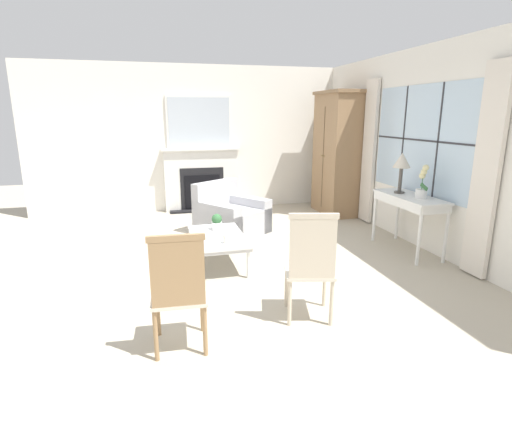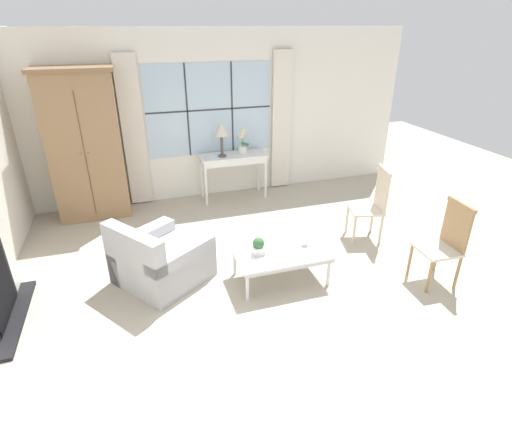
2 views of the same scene
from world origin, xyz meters
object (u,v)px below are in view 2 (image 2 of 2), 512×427
at_px(accent_chair_wooden, 447,239).
at_px(pillar_candle, 305,242).
at_px(armoire, 85,146).
at_px(potted_plant_small, 259,246).
at_px(table_lamp, 221,131).
at_px(potted_orchid, 243,144).
at_px(coffee_table, 281,255).
at_px(armchair_upholstered, 160,261).
at_px(console_table, 233,160).
at_px(side_chair_wooden, 374,201).

relative_size(accent_chair_wooden, pillar_candle, 8.96).
bearing_deg(armoire, pillar_candle, -45.53).
relative_size(armoire, potted_plant_small, 10.79).
bearing_deg(accent_chair_wooden, armoire, 141.33).
bearing_deg(table_lamp, potted_orchid, 10.83).
relative_size(coffee_table, potted_plant_small, 5.21).
height_order(armoire, potted_plant_small, armoire).
xyz_separation_m(coffee_table, pillar_candle, (0.33, 0.05, 0.09)).
height_order(armchair_upholstered, potted_plant_small, armchair_upholstered).
xyz_separation_m(console_table, table_lamp, (-0.20, -0.04, 0.53)).
xyz_separation_m(console_table, side_chair_wooden, (1.50, -2.06, -0.11)).
height_order(armoire, accent_chair_wooden, armoire).
bearing_deg(table_lamp, armoire, 179.40).
relative_size(accent_chair_wooden, potted_plant_small, 4.81).
bearing_deg(armchair_upholstered, console_table, 56.01).
bearing_deg(accent_chair_wooden, pillar_candle, 156.71).
height_order(accent_chair_wooden, pillar_candle, accent_chair_wooden).
height_order(console_table, table_lamp, table_lamp).
height_order(armchair_upholstered, side_chair_wooden, side_chair_wooden).
bearing_deg(console_table, potted_orchid, 10.15).
bearing_deg(potted_plant_small, side_chair_wooden, 16.53).
distance_m(armchair_upholstered, potted_plant_small, 1.20).
height_order(table_lamp, potted_orchid, table_lamp).
distance_m(armoire, console_table, 2.36).
relative_size(console_table, potted_plant_small, 5.39).
relative_size(armoire, potted_orchid, 5.10).
bearing_deg(accent_chair_wooden, armchair_upholstered, 162.31).
height_order(accent_chair_wooden, potted_plant_small, accent_chair_wooden).
relative_size(console_table, table_lamp, 2.01).
height_order(armoire, potted_orchid, armoire).
bearing_deg(armchair_upholstered, potted_orchid, 53.26).
bearing_deg(armoire, armchair_upholstered, -69.61).
distance_m(side_chair_wooden, pillar_candle, 1.40).
bearing_deg(table_lamp, accent_chair_wooden, -59.12).
xyz_separation_m(armchair_upholstered, side_chair_wooden, (3.00, 0.17, 0.32)).
height_order(potted_orchid, accent_chair_wooden, potted_orchid).
height_order(potted_orchid, pillar_candle, potted_orchid).
xyz_separation_m(console_table, potted_plant_small, (-0.39, -2.62, -0.20)).
bearing_deg(side_chair_wooden, potted_plant_small, -163.47).
bearing_deg(armchair_upholstered, armoire, 110.39).
relative_size(table_lamp, armchair_upholstered, 0.45).
distance_m(accent_chair_wooden, potted_plant_small, 2.20).
relative_size(armchair_upholstered, accent_chair_wooden, 1.25).
bearing_deg(coffee_table, side_chair_wooden, 20.23).
bearing_deg(console_table, pillar_candle, -85.16).
relative_size(side_chair_wooden, pillar_candle, 9.29).
height_order(armoire, table_lamp, armoire).
distance_m(table_lamp, potted_plant_small, 2.68).
bearing_deg(side_chair_wooden, armchair_upholstered, -176.84).
height_order(accent_chair_wooden, coffee_table, accent_chair_wooden).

